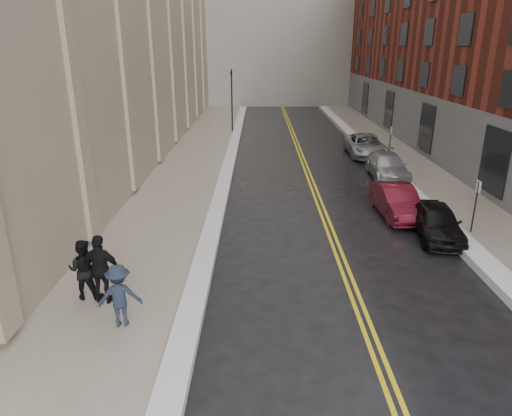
{
  "coord_description": "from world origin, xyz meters",
  "views": [
    {
      "loc": [
        -0.36,
        -8.45,
        6.98
      ],
      "look_at": [
        -0.46,
        6.66,
        1.6
      ],
      "focal_mm": 32.0,
      "sensor_mm": 36.0,
      "label": 1
    }
  ],
  "objects_px": {
    "car_black": "(436,221)",
    "car_maroon": "(397,201)",
    "car_silver_near": "(388,166)",
    "pedestrian_c": "(101,269)",
    "pedestrian_b": "(119,296)",
    "pedestrian_a": "(84,269)",
    "car_silver_far": "(366,145)"
  },
  "relations": [
    {
      "from": "car_silver_far",
      "to": "pedestrian_c",
      "type": "bearing_deg",
      "value": -119.42
    },
    {
      "from": "car_black",
      "to": "pedestrian_a",
      "type": "bearing_deg",
      "value": -151.81
    },
    {
      "from": "car_silver_far",
      "to": "pedestrian_c",
      "type": "xyz_separation_m",
      "value": [
        -11.5,
        -18.98,
        0.46
      ]
    },
    {
      "from": "car_silver_near",
      "to": "pedestrian_c",
      "type": "bearing_deg",
      "value": -128.32
    },
    {
      "from": "pedestrian_a",
      "to": "car_silver_far",
      "type": "bearing_deg",
      "value": -124.68
    },
    {
      "from": "pedestrian_c",
      "to": "car_silver_near",
      "type": "bearing_deg",
      "value": -122.07
    },
    {
      "from": "car_black",
      "to": "pedestrian_b",
      "type": "xyz_separation_m",
      "value": [
        -10.33,
        -6.14,
        0.34
      ]
    },
    {
      "from": "pedestrian_a",
      "to": "pedestrian_c",
      "type": "xyz_separation_m",
      "value": [
        0.6,
        -0.25,
        0.12
      ]
    },
    {
      "from": "car_silver_near",
      "to": "pedestrian_c",
      "type": "relative_size",
      "value": 2.26
    },
    {
      "from": "car_black",
      "to": "pedestrian_b",
      "type": "relative_size",
      "value": 2.27
    },
    {
      "from": "car_silver_far",
      "to": "pedestrian_b",
      "type": "bearing_deg",
      "value": -116.23
    },
    {
      "from": "car_black",
      "to": "pedestrian_c",
      "type": "xyz_separation_m",
      "value": [
        -11.14,
        -5.02,
        0.51
      ]
    },
    {
      "from": "car_silver_near",
      "to": "car_silver_far",
      "type": "height_order",
      "value": "car_silver_far"
    },
    {
      "from": "car_silver_near",
      "to": "car_maroon",
      "type": "bearing_deg",
      "value": -99.02
    },
    {
      "from": "car_black",
      "to": "car_maroon",
      "type": "relative_size",
      "value": 0.95
    },
    {
      "from": "car_maroon",
      "to": "pedestrian_b",
      "type": "xyz_separation_m",
      "value": [
        -9.49,
        -8.52,
        0.33
      ]
    },
    {
      "from": "car_black",
      "to": "car_silver_near",
      "type": "xyz_separation_m",
      "value": [
        0.36,
        8.41,
        0.01
      ]
    },
    {
      "from": "car_black",
      "to": "pedestrian_b",
      "type": "height_order",
      "value": "pedestrian_b"
    },
    {
      "from": "pedestrian_a",
      "to": "pedestrian_c",
      "type": "bearing_deg",
      "value": 155.56
    },
    {
      "from": "car_maroon",
      "to": "car_silver_near",
      "type": "height_order",
      "value": "car_maroon"
    },
    {
      "from": "car_silver_near",
      "to": "pedestrian_a",
      "type": "xyz_separation_m",
      "value": [
        -12.1,
        -13.18,
        0.38
      ]
    },
    {
      "from": "car_silver_far",
      "to": "pedestrian_c",
      "type": "height_order",
      "value": "pedestrian_c"
    },
    {
      "from": "pedestrian_b",
      "to": "car_maroon",
      "type": "bearing_deg",
      "value": -148.12
    },
    {
      "from": "car_black",
      "to": "pedestrian_a",
      "type": "xyz_separation_m",
      "value": [
        -11.74,
        -4.78,
        0.38
      ]
    },
    {
      "from": "car_maroon",
      "to": "pedestrian_a",
      "type": "distance_m",
      "value": 13.04
    },
    {
      "from": "pedestrian_c",
      "to": "car_silver_far",
      "type": "bearing_deg",
      "value": -112.71
    },
    {
      "from": "car_silver_far",
      "to": "pedestrian_b",
      "type": "relative_size",
      "value": 2.97
    },
    {
      "from": "car_maroon",
      "to": "pedestrian_c",
      "type": "distance_m",
      "value": 12.69
    },
    {
      "from": "car_silver_near",
      "to": "car_silver_far",
      "type": "xyz_separation_m",
      "value": [
        0.0,
        5.55,
        0.04
      ]
    },
    {
      "from": "car_maroon",
      "to": "pedestrian_b",
      "type": "height_order",
      "value": "pedestrian_b"
    },
    {
      "from": "car_black",
      "to": "pedestrian_a",
      "type": "distance_m",
      "value": 12.68
    },
    {
      "from": "car_silver_near",
      "to": "pedestrian_b",
      "type": "distance_m",
      "value": 18.06
    }
  ]
}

